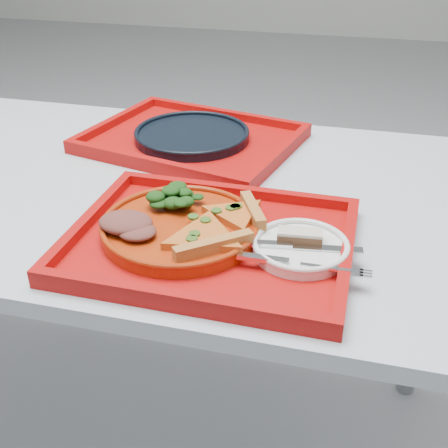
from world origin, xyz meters
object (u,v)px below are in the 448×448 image
Objects in this scene: dinner_plate at (180,229)px; dessert_bar at (300,236)px; tray_main at (211,244)px; tray_far at (192,142)px; navy_plate at (192,136)px.

dessert_bar is (0.20, 0.00, 0.01)m from dinner_plate.
tray_main and tray_far have the same top height.
tray_far is 0.01m from navy_plate.
navy_plate is 0.50m from dessert_bar.
dinner_plate is at bearing 170.44° from tray_main.
tray_main is at bearing -56.05° from tray_far.
dessert_bar reaches higher than navy_plate.
dinner_plate is 3.60× the size of dessert_bar.
dinner_plate is at bearing -62.72° from tray_far.
dinner_plate is at bearing 174.63° from dessert_bar.
tray_main is 0.44m from tray_far.
tray_main is 6.24× the size of dessert_bar.
tray_far is at bearing 121.07° from dessert_bar.
dessert_bar reaches higher than tray_far.
tray_main is 0.14m from dessert_bar.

